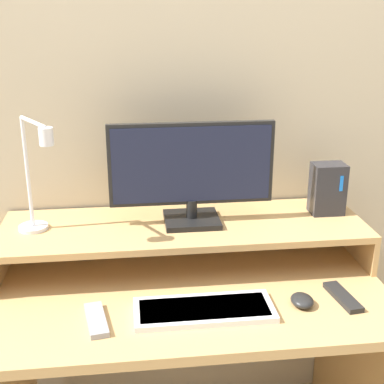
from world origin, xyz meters
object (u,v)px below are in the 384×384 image
at_px(monitor, 192,171).
at_px(remote_control, 96,320).
at_px(mouse, 302,300).
at_px(router_dock, 328,189).
at_px(desk_lamp, 36,181).
at_px(remote_secondary, 343,297).
at_px(keyboard, 204,310).

bearing_deg(monitor, remote_control, -131.25).
bearing_deg(remote_control, monitor, 48.75).
xyz_separation_m(monitor, mouse, (0.28, -0.33, -0.30)).
bearing_deg(monitor, router_dock, 3.14).
relative_size(mouse, remote_control, 0.48).
bearing_deg(monitor, desk_lamp, -174.01).
height_order(monitor, remote_control, monitor).
height_order(router_dock, remote_secondary, router_dock).
bearing_deg(desk_lamp, mouse, -20.20).
bearing_deg(desk_lamp, remote_secondary, -16.49).
bearing_deg(mouse, keyboard, -178.64).
xyz_separation_m(desk_lamp, router_dock, (0.95, 0.08, -0.09)).
height_order(router_dock, mouse, router_dock).
xyz_separation_m(mouse, remote_control, (-0.58, -0.02, -0.01)).
xyz_separation_m(keyboard, mouse, (0.29, 0.01, 0.01)).
distance_m(keyboard, remote_control, 0.30).
bearing_deg(remote_secondary, router_dock, 79.84).
relative_size(keyboard, mouse, 4.88).
xyz_separation_m(desk_lamp, mouse, (0.76, -0.28, -0.30)).
relative_size(desk_lamp, keyboard, 0.94).
bearing_deg(desk_lamp, keyboard, -31.15).
distance_m(router_dock, keyboard, 0.64).
xyz_separation_m(router_dock, remote_secondary, (-0.06, -0.34, -0.22)).
height_order(keyboard, remote_control, keyboard).
height_order(desk_lamp, remote_secondary, desk_lamp).
bearing_deg(remote_secondary, keyboard, -176.81).
distance_m(monitor, remote_secondary, 0.60).
relative_size(monitor, desk_lamp, 1.44).
relative_size(monitor, mouse, 6.61).
bearing_deg(desk_lamp, monitor, 5.99).
xyz_separation_m(remote_control, remote_secondary, (0.71, 0.03, 0.00)).
height_order(desk_lamp, mouse, desk_lamp).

